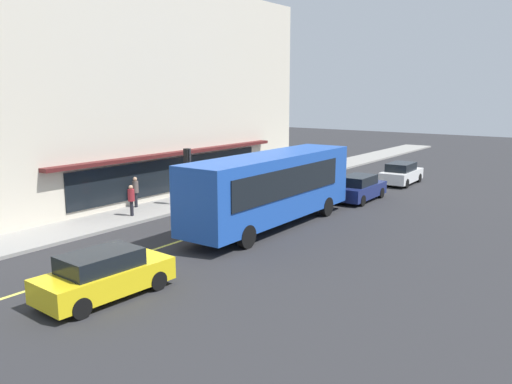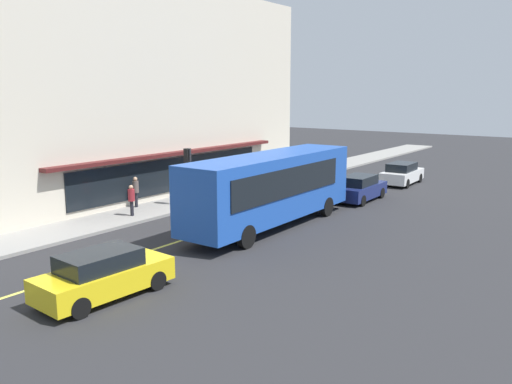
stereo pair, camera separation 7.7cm
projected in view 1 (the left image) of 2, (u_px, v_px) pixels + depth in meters
ground at (257, 216)px, 27.15m from camera, size 120.00×120.00×0.00m
sidewalk at (184, 202)px, 30.18m from camera, size 80.00×3.05×0.15m
lane_centre_stripe at (257, 216)px, 27.15m from camera, size 36.00×0.16×0.01m
storefront_building at (124, 92)px, 33.16m from camera, size 25.52×9.52×12.75m
bus at (272, 186)px, 24.71m from camera, size 11.16×2.70×3.50m
traffic_light at (188, 163)px, 28.57m from camera, size 0.30×0.52×3.20m
car_yellow at (104, 275)px, 16.31m from camera, size 4.39×2.04×1.52m
car_white at (401, 174)px, 36.49m from camera, size 4.36×1.98×1.52m
car_navy at (359, 188)px, 30.97m from camera, size 4.34×1.93×1.52m
pedestrian_at_corner at (131, 198)px, 26.43m from camera, size 0.34×0.34×1.60m
pedestrian_mid_block at (279, 165)px, 38.38m from camera, size 0.34×0.34×1.58m
pedestrian_waiting at (135, 189)px, 28.42m from camera, size 0.34×0.34×1.69m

